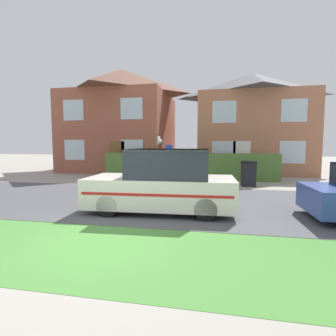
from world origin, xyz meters
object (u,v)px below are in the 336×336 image
Objects in this scene: cat at (159,141)px; wheelie_bin at (248,174)px; house_right at (252,122)px; police_car at (163,183)px; house_left at (121,119)px.

cat is 6.04m from wheelie_bin.
house_right is 7.58m from wheelie_bin.
cat is 12.70m from house_right.
police_car is at bearing -107.20° from house_right.
wheelie_bin is (-0.88, -6.95, -2.88)m from house_right.
house_left is at bearing -177.71° from house_right.
house_left reaches higher than house_right.
cat is at bearing -108.00° from house_right.
wheelie_bin is (8.57, -6.58, -3.21)m from house_left.
house_right is 6.46× the size of wheelie_bin.
cat is (-0.14, 0.13, 1.16)m from police_car.
police_car is 1.18m from cat.
house_left is 1.01× the size of house_right.
house_right is at bearing -48.63° from cat.
house_right reaches higher than police_car.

